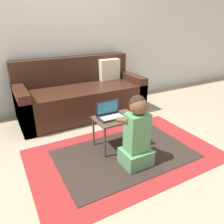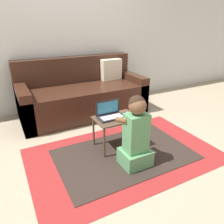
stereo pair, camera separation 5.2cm
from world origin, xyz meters
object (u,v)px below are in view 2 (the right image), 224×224
Objects in this scene: couch at (82,95)px; laptop_desk at (116,122)px; computer_mouse at (129,114)px; person_seated at (136,135)px; laptop at (111,115)px.

couch is 1.21m from laptop_desk.
computer_mouse is 0.46m from person_seated.
laptop_desk is 1.64× the size of laptop.
person_seated reaches higher than laptop.
computer_mouse is (0.18, 0.00, 0.07)m from laptop_desk.
person_seated is at bearing -112.38° from computer_mouse.
laptop is (-0.05, 0.04, 0.09)m from laptop_desk.
laptop_desk is 0.19m from computer_mouse.
laptop is at bearing 97.20° from person_seated.
laptop_desk is (-0.03, -1.21, 0.03)m from couch.
laptop is at bearing -93.95° from couch.
laptop is (-0.08, -1.17, 0.11)m from couch.
couch reaches higher than person_seated.
couch is at bearing 88.71° from laptop_desk.
laptop is at bearing 171.00° from computer_mouse.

